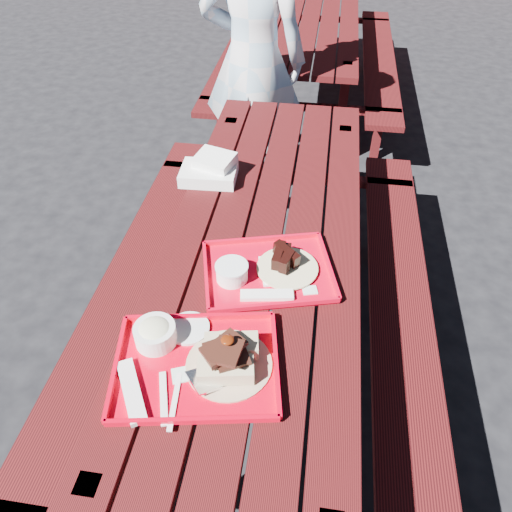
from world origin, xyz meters
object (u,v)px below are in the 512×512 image
(person, at_px, (253,60))
(far_tray, at_px, (266,271))
(picnic_table_far, at_px, (309,39))
(near_tray, at_px, (196,355))
(picnic_table_near, at_px, (261,279))

(person, bearing_deg, far_tray, 105.01)
(picnic_table_far, distance_m, near_tray, 3.38)
(far_tray, bearing_deg, picnic_table_near, 102.93)
(picnic_table_near, relative_size, person, 1.38)
(picnic_table_far, xyz_separation_m, far_tray, (0.04, -2.97, 0.21))
(person, bearing_deg, picnic_table_near, 104.70)
(picnic_table_near, distance_m, far_tray, 0.28)
(picnic_table_far, xyz_separation_m, person, (-0.26, -1.31, 0.31))
(person, bearing_deg, picnic_table_far, -96.70)
(picnic_table_far, bearing_deg, near_tray, -91.98)
(near_tray, relative_size, far_tray, 1.03)
(picnic_table_far, relative_size, person, 1.38)
(picnic_table_near, distance_m, person, 1.55)
(far_tray, bearing_deg, near_tray, -111.43)
(near_tray, height_order, far_tray, near_tray)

